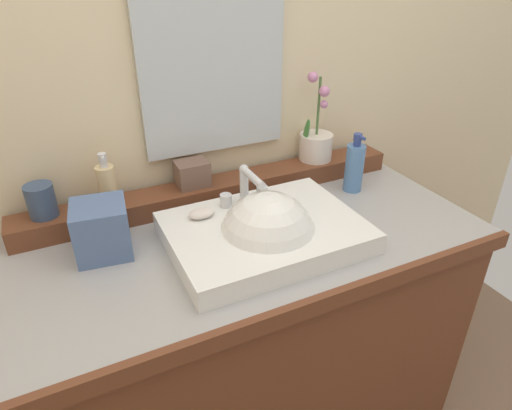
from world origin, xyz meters
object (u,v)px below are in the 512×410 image
object	(u,v)px
trinket_box	(192,174)
tissue_box	(102,229)
potted_plant	(316,141)
lotion_bottle	(354,167)
soap_dispenser	(107,183)
soap_bar	(202,213)
sink_basin	(266,236)
tumbler_cup	(41,201)

from	to	relation	value
trinket_box	tissue_box	size ratio (longest dim) A/B	0.69
potted_plant	lotion_bottle	world-z (taller)	potted_plant
soap_dispenser	lotion_bottle	bearing A→B (deg)	-10.62
soap_bar	tissue_box	xyz separation A→B (m)	(-0.25, 0.04, -0.00)
trinket_box	tissue_box	xyz separation A→B (m)	(-0.29, -0.15, -0.03)
soap_dispenser	tissue_box	size ratio (longest dim) A/B	1.07
potted_plant	lotion_bottle	size ratio (longest dim) A/B	1.53
trinket_box	sink_basin	bearing A→B (deg)	-72.02
tumbler_cup	trinket_box	distance (m)	0.41
soap_dispenser	trinket_box	bearing A→B (deg)	0.56
trinket_box	tissue_box	world-z (taller)	same
soap_bar	soap_dispenser	size ratio (longest dim) A/B	0.48
soap_bar	sink_basin	bearing A→B (deg)	-39.01
tissue_box	tumbler_cup	bearing A→B (deg)	129.70
sink_basin	potted_plant	size ratio (longest dim) A/B	1.70
potted_plant	trinket_box	xyz separation A→B (m)	(-0.43, -0.01, -0.03)
potted_plant	trinket_box	distance (m)	0.43
sink_basin	trinket_box	size ratio (longest dim) A/B	5.25
soap_dispenser	lotion_bottle	size ratio (longest dim) A/B	0.77
trinket_box	lotion_bottle	bearing A→B (deg)	-16.30
sink_basin	soap_bar	xyz separation A→B (m)	(-0.14, 0.11, 0.05)
soap_dispenser	tissue_box	bearing A→B (deg)	-107.40
potted_plant	soap_dispenser	xyz separation A→B (m)	(-0.67, -0.01, -0.00)
tumbler_cup	tissue_box	xyz separation A→B (m)	(0.12, -0.15, -0.04)
soap_bar	lotion_bottle	size ratio (longest dim) A/B	0.37
sink_basin	tumbler_cup	size ratio (longest dim) A/B	5.54
soap_bar	lotion_bottle	bearing A→B (deg)	4.88
sink_basin	lotion_bottle	xyz separation A→B (m)	(0.39, 0.15, 0.06)
trinket_box	potted_plant	bearing A→B (deg)	0.69
soap_bar	trinket_box	world-z (taller)	trinket_box
soap_bar	tumbler_cup	world-z (taller)	tumbler_cup
sink_basin	soap_dispenser	bearing A→B (deg)	139.35
soap_dispenser	lotion_bottle	distance (m)	0.74
potted_plant	soap_dispenser	size ratio (longest dim) A/B	1.98
tumbler_cup	lotion_bottle	bearing A→B (deg)	-8.79
sink_basin	tissue_box	xyz separation A→B (m)	(-0.38, 0.15, 0.04)
soap_bar	trinket_box	size ratio (longest dim) A/B	0.75
lotion_bottle	tissue_box	size ratio (longest dim) A/B	1.39
sink_basin	tissue_box	distance (m)	0.41
soap_dispenser	sink_basin	bearing A→B (deg)	-40.65
soap_dispenser	soap_bar	bearing A→B (deg)	-41.71
potted_plant	soap_dispenser	world-z (taller)	potted_plant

